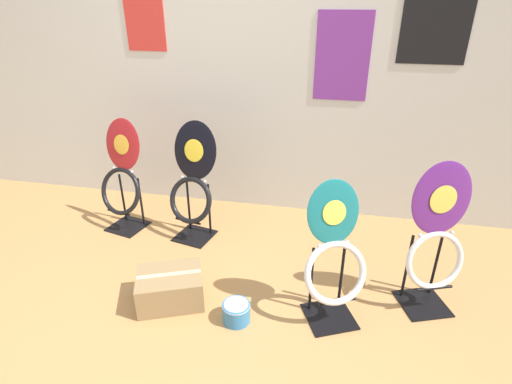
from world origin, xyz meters
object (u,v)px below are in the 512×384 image
toilet_seat_display_teal_sax (334,259)px  toilet_seat_display_jazz_black (193,184)px  toilet_seat_display_crimson_swirl (122,179)px  storage_box (170,288)px  paint_can (236,312)px  toilet_seat_display_purple_note (436,240)px

toilet_seat_display_teal_sax → toilet_seat_display_jazz_black: bearing=147.1°
toilet_seat_display_crimson_swirl → storage_box: (0.71, -0.80, -0.33)m
toilet_seat_display_jazz_black → paint_can: toilet_seat_display_jazz_black is taller
toilet_seat_display_teal_sax → paint_can: bearing=-164.1°
toilet_seat_display_teal_sax → toilet_seat_display_jazz_black: size_ratio=0.94×
toilet_seat_display_purple_note → paint_can: 1.26m
toilet_seat_display_crimson_swirl → paint_can: bearing=-37.2°
toilet_seat_display_purple_note → toilet_seat_display_teal_sax: bearing=-158.3°
paint_can → toilet_seat_display_jazz_black: bearing=122.7°
paint_can → storage_box: (-0.45, 0.09, 0.04)m
storage_box → toilet_seat_display_purple_note: bearing=10.7°
paint_can → storage_box: storage_box is taller
storage_box → paint_can: bearing=-10.8°
toilet_seat_display_teal_sax → toilet_seat_display_purple_note: size_ratio=0.91×
toilet_seat_display_teal_sax → toilet_seat_display_jazz_black: (-1.10, 0.72, 0.05)m
toilet_seat_display_teal_sax → paint_can: (-0.54, -0.16, -0.35)m
toilet_seat_display_crimson_swirl → toilet_seat_display_purple_note: size_ratio=0.96×
toilet_seat_display_teal_sax → toilet_seat_display_jazz_black: 1.32m
toilet_seat_display_teal_sax → toilet_seat_display_crimson_swirl: size_ratio=0.96×
toilet_seat_display_purple_note → paint_can: (-1.12, -0.39, -0.41)m
toilet_seat_display_teal_sax → storage_box: 1.05m
paint_can → toilet_seat_display_teal_sax: bearing=15.9°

